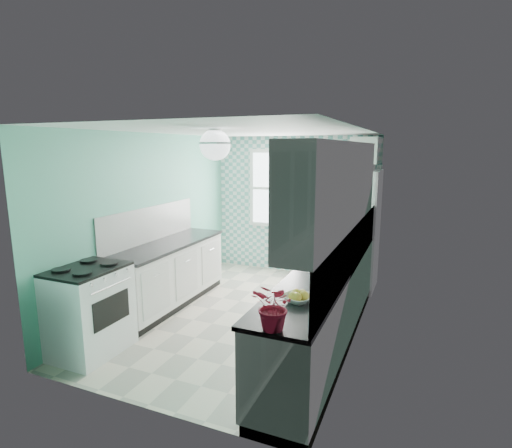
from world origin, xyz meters
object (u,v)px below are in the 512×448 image
at_px(fruit_bowl, 298,298).
at_px(potted_plant, 275,307).
at_px(sink, 340,252).
at_px(microwave, 354,159).
at_px(fridge, 351,229).
at_px(stove, 89,309).
at_px(ceiling_light, 215,145).

height_order(fruit_bowl, potted_plant, potted_plant).
height_order(sink, microwave, microwave).
distance_m(fridge, stove, 4.12).
height_order(fridge, potted_plant, fridge).
distance_m(stove, microwave, 4.39).
xyz_separation_m(fruit_bowl, potted_plant, (0.00, -0.60, 0.15)).
xyz_separation_m(stove, potted_plant, (2.40, -0.52, 0.61)).
bearing_deg(microwave, stove, 59.46).
bearing_deg(microwave, potted_plant, 95.12).
distance_m(ceiling_light, stove, 2.32).
distance_m(fridge, sink, 1.41).
height_order(ceiling_light, microwave, ceiling_light).
distance_m(fridge, fruit_bowl, 3.30).
xyz_separation_m(ceiling_light, fruit_bowl, (1.20, -0.72, -1.35)).
relative_size(ceiling_light, stove, 0.36).
distance_m(stove, fruit_bowl, 2.44).
bearing_deg(sink, fridge, 93.88).
height_order(ceiling_light, fruit_bowl, ceiling_light).
distance_m(ceiling_light, fruit_bowl, 1.95).
xyz_separation_m(fridge, stove, (-2.31, -3.38, -0.46)).
bearing_deg(ceiling_light, fruit_bowl, -31.06).
relative_size(fridge, microwave, 3.15).
distance_m(sink, potted_plant, 2.50).
xyz_separation_m(fruit_bowl, microwave, (-0.09, 3.30, 1.14)).
relative_size(stove, potted_plant, 2.64).
bearing_deg(fruit_bowl, stove, -178.01).
bearing_deg(microwave, fridge, 57.08).
bearing_deg(stove, fruit_bowl, 2.21).
bearing_deg(stove, sink, 39.56).
distance_m(fruit_bowl, microwave, 3.49).
bearing_deg(sink, microwave, 93.87).
relative_size(ceiling_light, microwave, 0.57).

